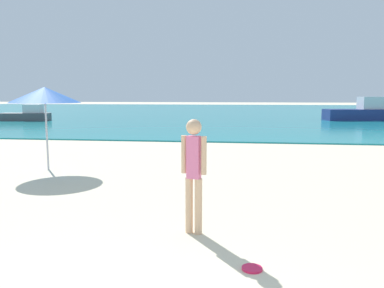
% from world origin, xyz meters
% --- Properties ---
extents(water, '(160.00, 60.00, 0.06)m').
position_xyz_m(water, '(0.00, 43.82, 0.03)').
color(water, teal).
rests_on(water, ground).
extents(person_standing, '(0.37, 0.22, 1.65)m').
position_xyz_m(person_standing, '(0.47, 3.47, 0.94)').
color(person_standing, '#DDAD84').
rests_on(person_standing, ground).
extents(frisbee, '(0.24, 0.24, 0.03)m').
position_xyz_m(frisbee, '(1.28, 2.42, 0.01)').
color(frisbee, '#E51E4C').
rests_on(frisbee, ground).
extents(boat_near, '(3.68, 1.55, 1.22)m').
position_xyz_m(boat_near, '(-14.90, 24.68, 0.48)').
color(boat_near, '#4C4C51').
rests_on(boat_near, water).
extents(boat_far, '(5.46, 2.56, 1.79)m').
position_xyz_m(boat_far, '(10.31, 28.49, 0.68)').
color(boat_far, navy).
rests_on(boat_far, water).
extents(beach_umbrella, '(1.83, 1.83, 2.19)m').
position_xyz_m(beach_umbrella, '(-3.97, 7.56, 1.98)').
color(beach_umbrella, '#B7B7BC').
rests_on(beach_umbrella, ground).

